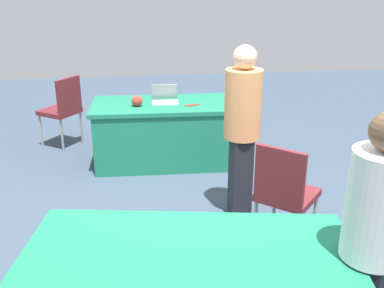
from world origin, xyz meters
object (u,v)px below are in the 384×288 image
at_px(person_organiser, 242,125).
at_px(yarn_ball, 137,101).
at_px(chair_tucked_left, 284,190).
at_px(laptop_silver, 165,99).
at_px(person_presenter, 373,238).
at_px(scissors_red, 192,105).
at_px(table_foreground, 166,133).
at_px(chair_near_front, 63,107).

bearing_deg(person_organiser, yarn_ball, -144.55).
relative_size(chair_tucked_left, laptop_silver, 2.96).
height_order(person_presenter, scissors_red, person_presenter).
height_order(chair_tucked_left, yarn_ball, chair_tucked_left).
height_order(laptop_silver, yarn_ball, laptop_silver).
distance_m(table_foreground, yarn_ball, 0.57).
xyz_separation_m(table_foreground, scissors_red, (-0.30, 0.15, 0.39)).
xyz_separation_m(table_foreground, chair_near_front, (1.33, -0.74, 0.17)).
xyz_separation_m(chair_near_front, laptop_silver, (-1.33, 0.70, 0.25)).
bearing_deg(chair_near_front, yarn_ball, -93.72).
xyz_separation_m(person_presenter, scissors_red, (0.56, -3.19, -0.12)).
xyz_separation_m(table_foreground, person_presenter, (-0.87, 3.34, 0.51)).
height_order(table_foreground, laptop_silver, laptop_silver).
relative_size(person_presenter, scissors_red, 8.96).
xyz_separation_m(chair_near_front, person_organiser, (-1.93, 2.16, 0.37)).
distance_m(person_presenter, person_organiser, 1.94).
relative_size(table_foreground, yarn_ball, 14.13).
distance_m(person_presenter, yarn_ball, 3.47).
height_order(chair_near_front, laptop_silver, laptop_silver).
height_order(laptop_silver, scissors_red, laptop_silver).
bearing_deg(scissors_red, chair_near_front, -43.06).
distance_m(table_foreground, chair_tucked_left, 2.24).
xyz_separation_m(table_foreground, person_organiser, (-0.60, 1.42, 0.54)).
bearing_deg(laptop_silver, person_presenter, 106.61).
distance_m(person_organiser, yarn_ball, 1.64).
bearing_deg(laptop_silver, yarn_ball, 22.88).
xyz_separation_m(chair_near_front, chair_tucked_left, (-2.14, 2.81, 0.00)).
bearing_deg(table_foreground, scissors_red, 154.28).
relative_size(table_foreground, chair_near_front, 1.87).
bearing_deg(chair_tucked_left, chair_near_front, 169.45).
xyz_separation_m(chair_near_front, yarn_ball, (-0.99, 0.83, 0.27)).
xyz_separation_m(table_foreground, yarn_ball, (0.34, 0.09, 0.45)).
relative_size(table_foreground, chair_tucked_left, 1.87).
bearing_deg(laptop_silver, table_foreground, 96.13).
distance_m(chair_near_front, person_presenter, 4.64).
distance_m(table_foreground, scissors_red, 0.51).
height_order(chair_tucked_left, person_presenter, person_presenter).
distance_m(person_organiser, laptop_silver, 1.59).
distance_m(chair_tucked_left, person_organiser, 0.78).
bearing_deg(scissors_red, person_presenter, 85.29).
bearing_deg(table_foreground, chair_near_front, -28.98).
height_order(table_foreground, yarn_ball, yarn_ball).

